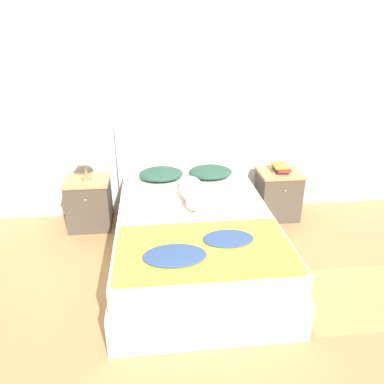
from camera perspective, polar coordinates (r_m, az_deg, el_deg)
ground_plane at (r=2.81m, az=-0.25°, el=-22.35°), size 16.00×16.00×0.00m
wall_back at (r=4.13m, az=-3.46°, el=13.46°), size 9.00×0.06×2.55m
bed at (r=3.44m, az=0.38°, el=-7.06°), size 1.40×2.09×0.53m
headboard at (r=4.26m, az=-1.25°, el=3.78°), size 1.48×0.06×1.07m
nightstand_left at (r=4.19m, az=-15.36°, el=-1.60°), size 0.47×0.43×0.55m
nightstand_right at (r=4.36m, az=12.95°, el=-0.31°), size 0.47×0.43×0.55m
pillow_left at (r=4.00m, az=-4.73°, el=2.76°), size 0.47×0.37×0.11m
pillow_right at (r=4.04m, az=2.84°, el=3.07°), size 0.47×0.37×0.11m
quilt at (r=2.75m, az=1.71°, el=-8.62°), size 1.27×0.74×0.07m
dog at (r=3.50m, az=0.02°, el=0.17°), size 0.23×0.70×0.18m
book_stack at (r=4.25m, az=13.36°, el=3.62°), size 0.17×0.24×0.08m
table_lamp at (r=4.02m, az=-16.15°, el=5.31°), size 0.22×0.22×0.34m
rug at (r=3.49m, az=24.55°, el=-14.21°), size 1.11×0.78×0.00m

